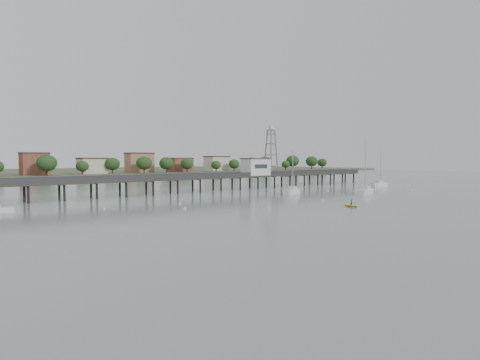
{
  "coord_description": "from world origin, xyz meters",
  "views": [
    {
      "loc": [
        -56.37,
        -31.62,
        8.99
      ],
      "look_at": [
        4.08,
        42.0,
        4.0
      ],
      "focal_mm": 30.0,
      "sensor_mm": 36.0,
      "label": 1
    }
  ],
  "objects_px": {
    "pier": "(185,179)",
    "sailboat_e": "(382,185)",
    "white_tender": "(1,210)",
    "sailboat_d": "(366,191)",
    "yellow_dinghy": "(351,207)",
    "lattice_tower": "(271,152)",
    "sailboat_c": "(294,192)"
  },
  "relations": [
    {
      "from": "pier",
      "to": "sailboat_e",
      "type": "bearing_deg",
      "value": -18.14
    },
    {
      "from": "white_tender",
      "to": "sailboat_d",
      "type": "bearing_deg",
      "value": 1.3
    },
    {
      "from": "white_tender",
      "to": "yellow_dinghy",
      "type": "bearing_deg",
      "value": -18.32
    },
    {
      "from": "sailboat_e",
      "to": "sailboat_d",
      "type": "relative_size",
      "value": 0.83
    },
    {
      "from": "lattice_tower",
      "to": "sailboat_e",
      "type": "relative_size",
      "value": 1.22
    },
    {
      "from": "white_tender",
      "to": "yellow_dinghy",
      "type": "distance_m",
      "value": 61.38
    },
    {
      "from": "lattice_tower",
      "to": "yellow_dinghy",
      "type": "distance_m",
      "value": 54.18
    },
    {
      "from": "sailboat_e",
      "to": "white_tender",
      "type": "relative_size",
      "value": 3.21
    },
    {
      "from": "pier",
      "to": "sailboat_e",
      "type": "relative_size",
      "value": 11.83
    },
    {
      "from": "lattice_tower",
      "to": "sailboat_e",
      "type": "distance_m",
      "value": 38.05
    },
    {
      "from": "sailboat_c",
      "to": "yellow_dinghy",
      "type": "height_order",
      "value": "sailboat_c"
    },
    {
      "from": "sailboat_d",
      "to": "yellow_dinghy",
      "type": "relative_size",
      "value": 5.53
    },
    {
      "from": "lattice_tower",
      "to": "yellow_dinghy",
      "type": "xyz_separation_m",
      "value": [
        -24.31,
        -47.13,
        -11.1
      ]
    },
    {
      "from": "sailboat_e",
      "to": "pier",
      "type": "bearing_deg",
      "value": 165.29
    },
    {
      "from": "pier",
      "to": "yellow_dinghy",
      "type": "distance_m",
      "value": 47.82
    },
    {
      "from": "pier",
      "to": "sailboat_d",
      "type": "distance_m",
      "value": 47.67
    },
    {
      "from": "lattice_tower",
      "to": "white_tender",
      "type": "distance_m",
      "value": 78.6
    },
    {
      "from": "sailboat_e",
      "to": "sailboat_d",
      "type": "xyz_separation_m",
      "value": [
        -26.83,
        -11.8,
        -0.01
      ]
    },
    {
      "from": "lattice_tower",
      "to": "white_tender",
      "type": "relative_size",
      "value": 3.92
    },
    {
      "from": "sailboat_e",
      "to": "sailboat_d",
      "type": "distance_m",
      "value": 29.31
    },
    {
      "from": "pier",
      "to": "sailboat_c",
      "type": "relative_size",
      "value": 12.64
    },
    {
      "from": "sailboat_e",
      "to": "white_tender",
      "type": "xyz_separation_m",
      "value": [
        -106.9,
        5.53,
        -0.2
      ]
    },
    {
      "from": "sailboat_e",
      "to": "lattice_tower",
      "type": "bearing_deg",
      "value": 149.74
    },
    {
      "from": "pier",
      "to": "yellow_dinghy",
      "type": "xyz_separation_m",
      "value": [
        7.19,
        -47.13,
        -3.79
      ]
    },
    {
      "from": "sailboat_c",
      "to": "white_tender",
      "type": "distance_m",
      "value": 64.48
    },
    {
      "from": "pier",
      "to": "sailboat_c",
      "type": "height_order",
      "value": "sailboat_c"
    },
    {
      "from": "sailboat_c",
      "to": "yellow_dinghy",
      "type": "relative_size",
      "value": 4.28
    },
    {
      "from": "sailboat_e",
      "to": "white_tender",
      "type": "height_order",
      "value": "sailboat_e"
    },
    {
      "from": "sailboat_c",
      "to": "yellow_dinghy",
      "type": "xyz_separation_m",
      "value": [
        -11.99,
        -25.83,
        -0.65
      ]
    },
    {
      "from": "sailboat_c",
      "to": "white_tender",
      "type": "height_order",
      "value": "sailboat_c"
    },
    {
      "from": "lattice_tower",
      "to": "sailboat_e",
      "type": "height_order",
      "value": "lattice_tower"
    },
    {
      "from": "lattice_tower",
      "to": "yellow_dinghy",
      "type": "bearing_deg",
      "value": -117.29
    }
  ]
}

